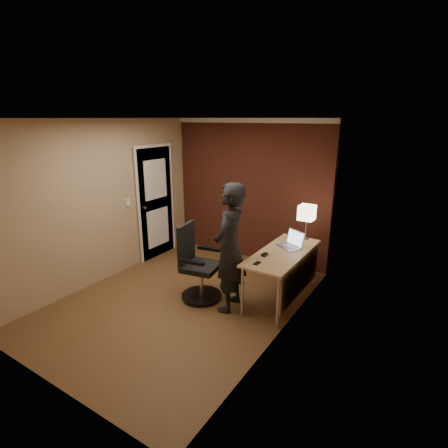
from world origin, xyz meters
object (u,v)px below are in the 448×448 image
at_px(mouse, 265,255).
at_px(person, 230,248).
at_px(desk_lamp, 307,213).
at_px(laptop, 292,243).
at_px(desk, 287,261).
at_px(office_chair, 197,267).
at_px(phone, 257,263).

bearing_deg(mouse, person, -135.95).
distance_m(desk_lamp, mouse, 1.03).
bearing_deg(laptop, mouse, -109.45).
bearing_deg(laptop, desk, -80.57).
xyz_separation_m(office_chair, person, (0.54, 0.01, 0.40)).
height_order(mouse, phone, mouse).
distance_m(desk_lamp, office_chair, 1.81).
height_order(desk_lamp, office_chair, desk_lamp).
distance_m(desk, laptop, 0.32).
bearing_deg(mouse, desk, 52.33).
height_order(mouse, office_chair, office_chair).
height_order(phone, person, person).
xyz_separation_m(mouse, office_chair, (-0.89, -0.33, -0.27)).
bearing_deg(phone, desk_lamp, 84.50).
distance_m(laptop, mouse, 0.55).
xyz_separation_m(mouse, phone, (0.03, -0.29, -0.01)).
xyz_separation_m(desk_lamp, laptop, (-0.05, -0.40, -0.35)).
height_order(desk, desk_lamp, desk_lamp).
xyz_separation_m(desk, office_chair, (-1.12, -0.59, -0.13)).
distance_m(phone, person, 0.41).
bearing_deg(laptop, phone, -100.35).
distance_m(laptop, office_chair, 1.40).
relative_size(desk_lamp, person, 0.31).
bearing_deg(laptop, office_chair, -141.96).
xyz_separation_m(mouse, person, (-0.36, -0.32, 0.12)).
distance_m(mouse, office_chair, 0.99).
bearing_deg(office_chair, phone, 2.25).
height_order(office_chair, person, person).
relative_size(desk, person, 0.86).
relative_size(laptop, phone, 3.59).
distance_m(desk, office_chair, 1.27).
distance_m(office_chair, person, 0.67).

